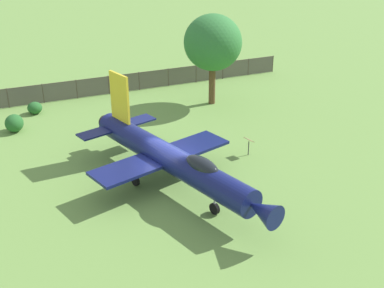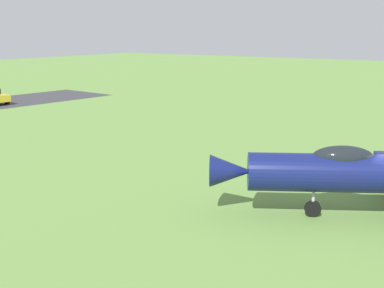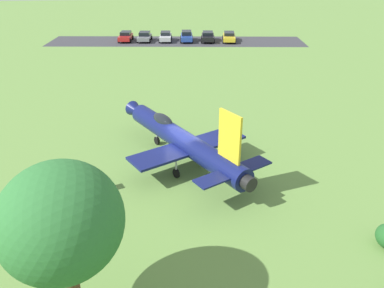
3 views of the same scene
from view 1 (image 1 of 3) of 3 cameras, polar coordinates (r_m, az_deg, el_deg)
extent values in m
plane|color=#668E42|center=(26.75, -2.63, -4.85)|extent=(200.00, 200.00, 0.00)
cylinder|color=#111951|center=(25.94, -2.71, -1.63)|extent=(11.15, 7.29, 1.41)
cone|color=#111951|center=(21.72, 8.15, -7.69)|extent=(1.99, 1.84, 1.20)
cylinder|color=black|center=(30.74, -9.89, 2.45)|extent=(0.94, 1.03, 0.85)
ellipsoid|color=black|center=(23.84, 1.17, -2.56)|extent=(2.35, 1.88, 0.84)
cube|color=yellow|center=(28.61, -8.44, 5.39)|extent=(1.63, 1.03, 2.85)
cube|color=#111951|center=(27.79, 0.45, -0.09)|extent=(3.45, 3.93, 0.16)
cube|color=#111951|center=(25.28, -7.84, -3.08)|extent=(3.45, 3.93, 0.16)
cube|color=#111951|center=(30.50, -6.15, 2.80)|extent=(1.86, 2.11, 0.10)
cube|color=#111951|center=(29.00, -11.38, 1.20)|extent=(1.86, 2.11, 0.10)
cylinder|color=#A5A8AD|center=(23.89, 2.68, -6.27)|extent=(0.12, 0.12, 1.24)
cylinder|color=black|center=(24.22, 2.65, -7.53)|extent=(0.61, 0.46, 0.60)
cylinder|color=#A5A8AD|center=(27.91, -1.91, -1.33)|extent=(0.12, 0.12, 1.24)
cylinder|color=black|center=(28.19, -1.89, -2.46)|extent=(0.61, 0.46, 0.60)
cylinder|color=#A5A8AD|center=(26.47, -6.69, -3.07)|extent=(0.12, 0.12, 1.24)
cylinder|color=black|center=(26.76, -6.62, -4.25)|extent=(0.61, 0.46, 0.60)
cylinder|color=brown|center=(37.78, 2.36, 7.30)|extent=(0.50, 0.50, 3.54)
ellipsoid|color=#2D7033|center=(36.97, 2.45, 11.76)|extent=(4.53, 4.33, 4.18)
cylinder|color=#4C4238|center=(46.68, 9.41, 9.22)|extent=(0.08, 0.08, 1.55)
cylinder|color=#4C4238|center=(45.36, 6.59, 8.93)|extent=(0.08, 0.08, 1.55)
cylinder|color=#4C4238|center=(44.16, 3.61, 8.59)|extent=(0.08, 0.08, 1.55)
cylinder|color=#4C4238|center=(43.08, 0.49, 8.21)|extent=(0.08, 0.08, 1.55)
cylinder|color=#4C4238|center=(42.14, -2.78, 7.79)|extent=(0.08, 0.08, 1.55)
cylinder|color=#4C4238|center=(41.34, -6.18, 7.32)|extent=(0.08, 0.08, 1.55)
cylinder|color=#4C4238|center=(40.68, -9.70, 6.81)|extent=(0.08, 0.08, 1.55)
cylinder|color=#4C4238|center=(40.19, -13.31, 6.26)|extent=(0.08, 0.08, 1.55)
cylinder|color=#4C4238|center=(39.87, -16.98, 5.67)|extent=(0.08, 0.08, 1.55)
cylinder|color=#4C4238|center=(39.71, -20.69, 5.05)|extent=(0.08, 0.08, 1.55)
cylinder|color=#4C4238|center=(40.47, -9.77, 7.78)|extent=(7.40, 30.40, 0.05)
cube|color=#59544C|center=(40.68, -9.70, 6.81)|extent=(7.37, 30.40, 1.49)
ellipsoid|color=#235B26|center=(37.95, -17.87, 4.03)|extent=(1.08, 1.06, 0.89)
ellipsoid|color=#235B26|center=(35.16, -20.03, 2.30)|extent=(1.39, 1.22, 1.19)
cylinder|color=#333333|center=(30.02, 6.61, -0.49)|extent=(0.06, 0.06, 0.90)
cube|color=olive|center=(29.77, 6.67, 0.50)|extent=(0.71, 0.62, 0.25)
camera|label=2|loc=(34.88, 30.10, 10.95)|focal=48.18mm
camera|label=3|loc=(46.30, -5.25, 24.70)|focal=36.44mm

